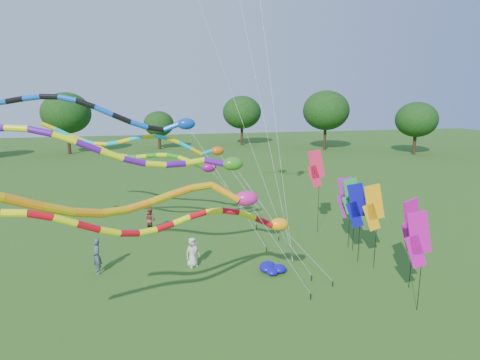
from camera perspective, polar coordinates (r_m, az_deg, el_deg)
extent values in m
plane|color=#234F15|center=(17.82, 4.28, -18.06)|extent=(160.00, 160.00, 0.00)
cylinder|color=#382314|center=(69.30, 23.70, 4.64)|extent=(0.50, 0.50, 2.59)
ellipsoid|color=#0E360F|center=(69.01, 23.94, 7.41)|extent=(5.46, 5.46, 4.64)
cylinder|color=#382314|center=(68.04, 11.93, 5.36)|extent=(0.50, 0.50, 2.80)
ellipsoid|color=#0E360F|center=(67.73, 12.06, 8.43)|extent=(5.92, 5.92, 5.03)
cylinder|color=#382314|center=(67.58, 0.37, 5.50)|extent=(0.50, 0.50, 2.63)
ellipsoid|color=#0E360F|center=(67.28, 0.37, 8.41)|extent=(5.56, 5.56, 4.73)
cylinder|color=#382314|center=(67.06, -11.21, 5.15)|extent=(0.50, 0.50, 2.46)
ellipsoid|color=#0E360F|center=(66.77, -11.32, 7.88)|extent=(5.19, 5.19, 4.41)
cylinder|color=#382314|center=(69.39, -23.35, 4.52)|extent=(0.50, 0.50, 2.22)
ellipsoid|color=#0E360F|center=(69.12, -23.54, 6.90)|extent=(4.68, 4.68, 3.98)
cylinder|color=black|center=(20.11, 13.04, -14.19)|extent=(0.05, 0.05, 0.30)
cylinder|color=silver|center=(18.54, 9.55, -10.38)|extent=(0.02, 0.02, 4.46)
ellipsoid|color=orange|center=(17.19, 5.56, -6.28)|extent=(0.85, 0.54, 0.54)
cylinder|color=red|center=(16.88, 3.38, -5.94)|extent=(0.25, 0.25, 0.80)
cylinder|color=#F4FF0D|center=(16.63, 1.00, -5.03)|extent=(0.25, 0.25, 0.76)
cylinder|color=red|center=(16.41, -1.38, -4.49)|extent=(0.25, 0.25, 0.71)
cylinder|color=#F4FF0D|center=(16.21, -3.74, -4.46)|extent=(0.25, 0.25, 0.69)
cylinder|color=red|center=(16.02, -6.07, -4.92)|extent=(0.25, 0.25, 0.70)
cylinder|color=#F4FF0D|center=(15.82, -8.36, -5.71)|extent=(0.25, 0.25, 0.71)
cylinder|color=red|center=(15.58, -10.66, -6.54)|extent=(0.25, 0.25, 0.71)
cylinder|color=#F4FF0D|center=(15.30, -13.01, -7.15)|extent=(0.25, 0.25, 0.71)
cylinder|color=red|center=(14.98, -15.45, -7.32)|extent=(0.25, 0.25, 0.74)
cylinder|color=#F4FF0D|center=(14.63, -18.03, -6.98)|extent=(0.25, 0.25, 0.77)
cylinder|color=red|center=(14.30, -20.76, -6.23)|extent=(0.25, 0.25, 0.79)
cylinder|color=#F4FF0D|center=(14.05, -23.62, -5.31)|extent=(0.25, 0.25, 0.77)
cylinder|color=red|center=(13.90, -26.54, -4.52)|extent=(0.25, 0.25, 0.73)
cylinder|color=#F4FF0D|center=(13.89, -29.44, -4.13)|extent=(0.25, 0.25, 0.70)
cylinder|color=black|center=(18.80, 10.00, -16.00)|extent=(0.05, 0.05, 0.30)
cylinder|color=silver|center=(16.54, 5.94, -9.97)|extent=(0.02, 0.02, 6.12)
ellipsoid|color=#E2198D|center=(14.65, 0.91, -2.64)|extent=(0.87, 0.56, 0.56)
cylinder|color=orange|center=(14.35, -2.12, -1.78)|extent=(0.25, 0.25, 1.12)
cylinder|color=#E1AA0B|center=(14.08, -5.48, -0.93)|extent=(0.25, 0.25, 0.81)
cylinder|color=orange|center=(13.70, -8.35, -1.62)|extent=(0.25, 0.25, 0.82)
cylinder|color=#E1AA0B|center=(13.31, -11.25, -2.63)|extent=(0.25, 0.25, 0.83)
cylinder|color=orange|center=(12.90, -14.23, -3.64)|extent=(0.25, 0.25, 0.83)
cylinder|color=#E1AA0B|center=(12.46, -17.37, -4.30)|extent=(0.25, 0.25, 0.84)
cylinder|color=orange|center=(12.02, -20.76, -4.39)|extent=(0.25, 0.25, 0.86)
cylinder|color=#E1AA0B|center=(11.59, -24.45, -3.85)|extent=(0.25, 0.25, 0.90)
cylinder|color=orange|center=(11.22, -28.46, -2.81)|extent=(0.25, 0.25, 0.91)
cylinder|color=black|center=(20.48, 10.11, -13.56)|extent=(0.05, 0.05, 0.30)
cylinder|color=silver|center=(18.79, 4.88, -6.03)|extent=(0.02, 0.02, 6.87)
ellipsoid|color=#308418|center=(17.69, -1.02, 2.34)|extent=(0.94, 0.60, 0.60)
cylinder|color=#520D94|center=(17.79, -3.62, 2.57)|extent=(0.27, 0.27, 0.98)
cylinder|color=#D4EB0C|center=(17.85, -6.41, 2.60)|extent=(0.27, 0.27, 0.87)
cylinder|color=#520D94|center=(17.66, -9.12, 2.23)|extent=(0.27, 0.27, 0.87)
cylinder|color=#D4EB0C|center=(17.46, -11.91, 2.19)|extent=(0.27, 0.27, 0.88)
cylinder|color=#520D94|center=(17.28, -14.78, 2.60)|extent=(0.27, 0.27, 0.91)
cylinder|color=#D4EB0C|center=(17.14, -17.72, 3.43)|extent=(0.27, 0.27, 0.94)
cylinder|color=#520D94|center=(17.09, -20.70, 4.48)|extent=(0.27, 0.27, 0.95)
cylinder|color=#D4EB0C|center=(17.14, -23.65, 5.49)|extent=(0.27, 0.27, 0.92)
cylinder|color=#520D94|center=(17.32, -26.50, 6.19)|extent=(0.27, 0.27, 0.88)
cylinder|color=#D4EB0C|center=(17.61, -29.18, 6.43)|extent=(0.27, 0.27, 0.86)
cylinder|color=black|center=(23.60, 3.75, -9.85)|extent=(0.05, 0.05, 0.30)
cylinder|color=silver|center=(22.04, -1.68, -1.27)|extent=(0.02, 0.02, 8.42)
ellipsoid|color=#0D3BB6|center=(21.27, -7.66, 7.93)|extent=(0.94, 0.60, 0.60)
cylinder|color=blue|center=(21.27, -9.70, 7.46)|extent=(0.27, 0.27, 0.87)
cylinder|color=black|center=(21.20, -11.90, 7.17)|extent=(0.27, 0.27, 0.85)
cylinder|color=blue|center=(21.03, -14.17, 7.63)|extent=(0.27, 0.27, 0.88)
cylinder|color=black|center=(20.92, -16.48, 8.40)|extent=(0.27, 0.27, 0.91)
cylinder|color=blue|center=(20.89, -18.81, 9.30)|extent=(0.27, 0.27, 0.90)
cylinder|color=black|center=(20.96, -21.12, 10.09)|extent=(0.27, 0.27, 0.87)
cylinder|color=blue|center=(21.14, -23.36, 10.57)|extent=(0.27, 0.27, 0.83)
cylinder|color=black|center=(21.41, -25.48, 10.65)|extent=(0.27, 0.27, 0.82)
cylinder|color=blue|center=(21.77, -27.48, 10.37)|extent=(0.27, 0.27, 0.83)
cylinder|color=black|center=(22.18, -29.35, 9.89)|extent=(0.27, 0.27, 0.85)
cylinder|color=black|center=(25.38, 5.52, -8.28)|extent=(0.05, 0.05, 0.30)
cylinder|color=silver|center=(23.94, 1.36, -2.22)|extent=(0.02, 0.02, 6.72)
ellipsoid|color=#CA540B|center=(22.96, -3.21, 4.17)|extent=(0.77, 0.50, 0.50)
cylinder|color=#0DBADE|center=(22.64, -4.76, 3.90)|extent=(0.22, 0.22, 0.76)
cylinder|color=yellow|center=(22.27, -6.25, 4.07)|extent=(0.22, 0.22, 0.73)
cylinder|color=#0DBADE|center=(22.07, -7.86, 4.88)|extent=(0.22, 0.22, 0.72)
cylinder|color=yellow|center=(21.96, -9.52, 5.58)|extent=(0.22, 0.22, 0.68)
cylinder|color=#0DBADE|center=(21.95, -11.20, 5.99)|extent=(0.22, 0.22, 0.65)
cylinder|color=yellow|center=(22.04, -12.87, 6.03)|extent=(0.22, 0.22, 0.65)
cylinder|color=#0DBADE|center=(22.20, -14.51, 5.77)|extent=(0.22, 0.22, 0.67)
cylinder|color=yellow|center=(22.40, -16.12, 5.36)|extent=(0.22, 0.22, 0.68)
cylinder|color=#0DBADE|center=(22.63, -17.69, 5.00)|extent=(0.22, 0.22, 0.66)
cylinder|color=yellow|center=(22.83, -19.25, 4.87)|extent=(0.22, 0.22, 0.65)
cylinder|color=#0DBADE|center=(23.00, -20.82, 5.06)|extent=(0.22, 0.22, 0.66)
cylinder|color=yellow|center=(23.10, -22.41, 5.56)|extent=(0.22, 0.22, 0.70)
cylinder|color=#0DBADE|center=(23.15, -24.03, 6.25)|extent=(0.22, 0.22, 0.72)
cylinder|color=yellow|center=(23.16, -25.68, 6.93)|extent=(0.22, 0.22, 0.71)
cylinder|color=black|center=(27.49, 2.34, -6.63)|extent=(0.05, 0.05, 0.30)
cylinder|color=silver|center=(27.13, -1.04, -2.31)|extent=(0.02, 0.02, 5.06)
ellipsoid|color=#920D74|center=(27.06, -4.45, 1.81)|extent=(1.01, 0.65, 0.65)
cylinder|color=#249814|center=(26.94, -6.14, 2.23)|extent=(0.29, 0.29, 1.07)
cylinder|color=#D5E70C|center=(26.88, -7.94, 2.93)|extent=(0.29, 0.29, 0.84)
cylinder|color=#249814|center=(27.19, -9.50, 3.37)|extent=(0.29, 0.29, 0.81)
cylinder|color=#D5E70C|center=(27.58, -10.98, 3.51)|extent=(0.29, 0.29, 0.82)
cylinder|color=#249814|center=(28.04, -12.38, 3.43)|extent=(0.29, 0.29, 0.83)
cylinder|color=#D5E70C|center=(28.54, -13.72, 3.27)|extent=(0.29, 0.29, 0.83)
cylinder|color=#249814|center=(29.03, -15.03, 3.18)|extent=(0.29, 0.29, 0.82)
cylinder|color=#D5E70C|center=(29.49, -16.33, 3.29)|extent=(0.29, 0.29, 0.81)
cylinder|color=#249814|center=(29.90, -17.66, 3.64)|extent=(0.29, 0.29, 0.83)
cylinder|color=#D5E70C|center=(30.25, -19.03, 4.19)|extent=(0.29, 0.29, 0.87)
cylinder|color=#249814|center=(30.55, -20.44, 4.85)|extent=(0.29, 0.29, 0.89)
cylinder|color=#D5E70C|center=(30.82, -21.88, 5.45)|extent=(0.29, 0.29, 0.87)
cylinder|color=#249814|center=(31.08, -23.33, 5.87)|extent=(0.29, 0.29, 0.84)
cylinder|color=#D5E70C|center=(31.35, -24.77, 6.02)|extent=(0.29, 0.29, 0.82)
cylinder|color=black|center=(21.87, 7.50, -11.75)|extent=(0.04, 0.04, 0.30)
cylinder|color=silver|center=(21.74, 2.97, 10.84)|extent=(0.01, 0.01, 17.13)
cylinder|color=black|center=(21.87, 7.50, -11.75)|extent=(0.04, 0.04, 0.30)
cylinder|color=silver|center=(18.77, -3.62, 18.52)|extent=(0.01, 0.01, 23.04)
cylinder|color=black|center=(21.87, 7.50, -11.75)|extent=(0.04, 0.04, 0.30)
cylinder|color=silver|center=(22.21, 4.75, 10.63)|extent=(0.01, 0.01, 16.96)
cylinder|color=black|center=(26.52, 11.13, -2.04)|extent=(0.02, 0.02, 5.19)
cube|color=#EA1B45|center=(26.11, 10.82, 2.23)|extent=(1.11, 0.49, 1.93)
cube|color=#EA1B45|center=(26.25, 10.58, 0.51)|extent=(0.97, 0.44, 1.51)
cylinder|color=black|center=(21.95, 18.83, -6.77)|extent=(0.02, 0.02, 4.20)
cube|color=#FFA60D|center=(21.46, 18.54, -2.99)|extent=(1.15, 0.33, 1.93)
cube|color=#FFA60D|center=(21.65, 18.20, -5.05)|extent=(1.00, 0.30, 1.51)
cylinder|color=black|center=(18.51, 24.38, -11.02)|extent=(0.02, 0.02, 4.03)
cube|color=#D10BA1|center=(17.94, 24.12, -6.89)|extent=(1.14, 0.34, 1.93)
cube|color=#D10BA1|center=(18.16, 23.67, -9.29)|extent=(1.00, 0.31, 1.51)
cylinder|color=black|center=(20.37, 23.34, -8.79)|extent=(0.02, 0.02, 4.06)
cube|color=#D00B97|center=(19.77, 23.25, -5.02)|extent=(1.15, 0.32, 1.93)
cube|color=#D00B97|center=(19.95, 22.91, -7.26)|extent=(1.00, 0.29, 1.51)
cylinder|color=black|center=(24.01, 15.93, -5.20)|extent=(0.02, 0.02, 4.03)
cube|color=green|center=(23.56, 15.63, -1.93)|extent=(1.16, 0.22, 1.93)
cube|color=green|center=(23.73, 15.34, -3.81)|extent=(1.01, 0.21, 1.51)
cylinder|color=black|center=(22.52, 16.67, -6.33)|extent=(0.02, 0.02, 4.07)
cube|color=#0E0CAB|center=(22.09, 16.33, -2.77)|extent=(1.11, 0.49, 1.93)
cube|color=#0E0CAB|center=(22.29, 16.00, -4.76)|extent=(0.97, 0.43, 1.51)
cylinder|color=black|center=(24.50, 15.33, -4.91)|extent=(0.02, 0.02, 3.96)
cube|color=purple|center=(24.12, 14.99, -1.76)|extent=(1.11, 0.49, 1.93)
cube|color=purple|center=(24.30, 14.70, -3.59)|extent=(0.97, 0.43, 1.51)
ellipsoid|color=#0F0CA0|center=(21.27, 3.61, -12.18)|extent=(0.79, 0.79, 0.43)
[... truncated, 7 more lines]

